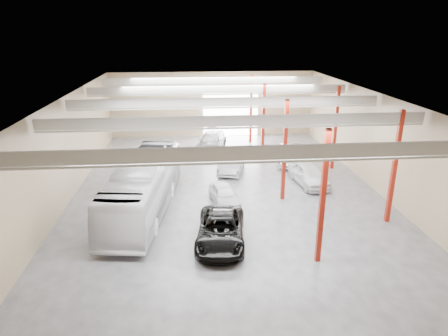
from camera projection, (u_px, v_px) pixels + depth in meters
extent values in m
cube|color=#414045|center=(226.00, 190.00, 29.73)|extent=(22.00, 32.00, 0.01)
cube|color=#B5B5B0|center=(226.00, 95.00, 27.41)|extent=(22.00, 32.00, 0.12)
cube|color=#816851|center=(212.00, 104.00, 43.61)|extent=(22.00, 0.12, 7.00)
cube|color=#816851|center=(270.00, 273.00, 13.53)|extent=(22.00, 0.12, 7.00)
cube|color=#816851|center=(68.00, 148.00, 27.64)|extent=(0.12, 32.00, 7.00)
cube|color=#816851|center=(374.00, 141.00, 29.50)|extent=(0.12, 32.00, 7.00)
cube|color=white|center=(231.00, 113.00, 43.97)|extent=(6.00, 0.20, 5.00)
cube|color=maroon|center=(323.00, 198.00, 19.49)|extent=(0.25, 0.25, 7.00)
cube|color=maroon|center=(285.00, 151.00, 27.01)|extent=(0.25, 0.25, 7.00)
cube|color=maroon|center=(263.00, 124.00, 34.53)|extent=(0.25, 0.25, 7.00)
cube|color=maroon|center=(251.00, 109.00, 41.11)|extent=(0.25, 0.25, 7.00)
cube|color=maroon|center=(394.00, 168.00, 23.73)|extent=(0.25, 0.25, 7.00)
cube|color=maroon|center=(335.00, 128.00, 33.13)|extent=(0.25, 0.25, 7.00)
cube|color=#AEAEAA|center=(254.00, 153.00, 16.28)|extent=(21.60, 0.15, 0.60)
cube|color=#AEAEAA|center=(254.00, 162.00, 16.41)|extent=(21.60, 0.10, 0.10)
cube|color=#AEAEAA|center=(236.00, 121.00, 21.92)|extent=(21.60, 0.15, 0.60)
cube|color=#AEAEAA|center=(236.00, 128.00, 22.05)|extent=(21.60, 0.10, 0.10)
cube|color=#AEAEAA|center=(226.00, 102.00, 27.56)|extent=(21.60, 0.15, 0.60)
cube|color=#AEAEAA|center=(226.00, 108.00, 27.69)|extent=(21.60, 0.10, 0.10)
cube|color=#AEAEAA|center=(219.00, 89.00, 33.20)|extent=(21.60, 0.15, 0.60)
cube|color=#AEAEAA|center=(219.00, 94.00, 33.33)|extent=(21.60, 0.10, 0.10)
cube|color=#AEAEAA|center=(215.00, 81.00, 38.84)|extent=(21.60, 0.15, 0.60)
cube|color=#AEAEAA|center=(215.00, 85.00, 38.97)|extent=(21.60, 0.10, 0.10)
imported|color=silver|center=(144.00, 187.00, 25.69)|extent=(4.49, 12.56, 3.42)
imported|color=black|center=(221.00, 230.00, 22.11)|extent=(3.25, 5.89, 1.56)
imported|color=silver|center=(224.00, 195.00, 27.09)|extent=(2.23, 4.14, 1.34)
imported|color=#AEAFB3|center=(232.00, 161.00, 33.53)|extent=(2.95, 5.42, 1.69)
imported|color=slate|center=(212.00, 141.00, 39.27)|extent=(3.71, 6.20, 1.68)
imported|color=silver|center=(290.00, 154.00, 35.35)|extent=(3.09, 5.31, 1.65)
imported|color=silver|center=(309.00, 174.00, 30.49)|extent=(2.51, 4.92, 1.61)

